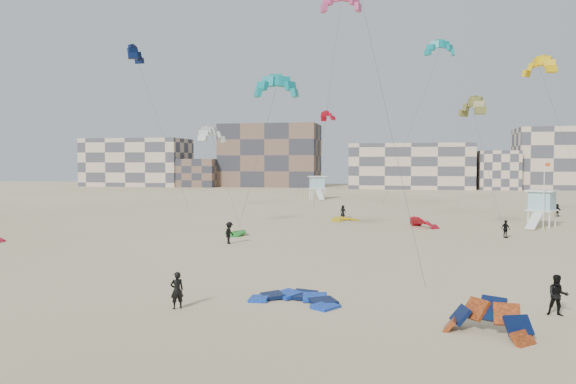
% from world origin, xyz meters
% --- Properties ---
extents(ground, '(320.00, 320.00, 0.00)m').
position_xyz_m(ground, '(0.00, 0.00, 0.00)').
color(ground, beige).
rests_on(ground, ground).
extents(kite_ground_blue, '(5.12, 5.27, 0.98)m').
position_xyz_m(kite_ground_blue, '(3.41, 2.20, 0.00)').
color(kite_ground_blue, blue).
rests_on(kite_ground_blue, ground).
extents(kite_ground_orange, '(4.69, 4.69, 3.52)m').
position_xyz_m(kite_ground_orange, '(12.01, -1.50, 0.00)').
color(kite_ground_orange, '#D54B1E').
rests_on(kite_ground_orange, ground).
extents(kite_ground_green, '(4.20, 4.08, 1.66)m').
position_xyz_m(kite_ground_green, '(-7.37, 26.41, 0.00)').
color(kite_ground_green, '#127C17').
rests_on(kite_ground_green, ground).
extents(kite_ground_red_far, '(5.22, 5.19, 3.48)m').
position_xyz_m(kite_ground_red_far, '(10.63, 36.69, 0.00)').
color(kite_ground_red_far, '#BA0029').
rests_on(kite_ground_red_far, ground).
extents(kite_ground_yellow, '(5.09, 5.11, 1.40)m').
position_xyz_m(kite_ground_yellow, '(1.66, 41.86, 0.00)').
color(kite_ground_yellow, yellow).
rests_on(kite_ground_yellow, ground).
extents(kitesurfer_main, '(0.77, 0.74, 1.77)m').
position_xyz_m(kitesurfer_main, '(-1.85, -0.20, 0.89)').
color(kitesurfer_main, black).
rests_on(kitesurfer_main, ground).
extents(kitesurfer_b, '(0.95, 0.76, 1.87)m').
position_xyz_m(kitesurfer_b, '(15.54, 2.20, 0.94)').
color(kitesurfer_b, black).
rests_on(kitesurfer_b, ground).
extents(kitesurfer_c, '(0.87, 1.31, 1.88)m').
position_xyz_m(kitesurfer_c, '(-6.00, 20.75, 0.94)').
color(kitesurfer_c, black).
rests_on(kitesurfer_c, ground).
extents(kitesurfer_d, '(0.93, 1.02, 1.67)m').
position_xyz_m(kitesurfer_d, '(17.81, 29.55, 0.83)').
color(kitesurfer_d, black).
rests_on(kitesurfer_d, ground).
extents(kitesurfer_e, '(0.90, 0.77, 1.57)m').
position_xyz_m(kitesurfer_e, '(0.99, 45.66, 0.79)').
color(kitesurfer_e, black).
rests_on(kitesurfer_e, ground).
extents(kitesurfer_f, '(1.17, 1.60, 1.67)m').
position_xyz_m(kitesurfer_f, '(27.84, 52.65, 0.84)').
color(kitesurfer_f, black).
rests_on(kitesurfer_f, ground).
extents(kite_fly_teal_a, '(6.07, 4.42, 13.75)m').
position_xyz_m(kite_fly_teal_a, '(-2.44, 23.24, 13.43)').
color(kite_fly_teal_a, '#0B8E9B').
rests_on(kite_fly_teal_a, ground).
extents(kite_fly_grey, '(6.16, 5.45, 10.04)m').
position_xyz_m(kite_fly_grey, '(-11.18, 30.96, 9.75)').
color(kite_fly_grey, silver).
rests_on(kite_fly_grey, ground).
extents(kite_fly_pink, '(6.32, 5.59, 26.23)m').
position_xyz_m(kite_fly_pink, '(0.96, 42.70, 25.89)').
color(kite_fly_pink, '#CA4683').
rests_on(kite_fly_pink, ground).
extents(kite_fly_olive, '(4.66, 5.58, 12.27)m').
position_xyz_m(kite_fly_olive, '(14.83, 30.96, 12.11)').
color(kite_fly_olive, brown).
rests_on(kite_fly_olive, ground).
extents(kite_fly_yellow, '(10.93, 10.67, 18.55)m').
position_xyz_m(kite_fly_yellow, '(23.78, 45.43, 17.97)').
color(kite_fly_yellow, yellow).
rests_on(kite_fly_yellow, ground).
extents(kite_fly_navy, '(9.67, 4.71, 21.27)m').
position_xyz_m(kite_fly_navy, '(-25.61, 42.62, 20.81)').
color(kite_fly_navy, '#050B37').
rests_on(kite_fly_navy, ground).
extents(kite_fly_teal_b, '(10.59, 10.38, 24.20)m').
position_xyz_m(kite_fly_teal_b, '(13.54, 62.33, 23.79)').
color(kite_fly_teal_b, '#0B8E9B').
rests_on(kite_fly_teal_b, ground).
extents(kite_fly_red, '(6.72, 5.31, 14.35)m').
position_xyz_m(kite_fly_red, '(-3.20, 61.42, 14.02)').
color(kite_fly_red, '#BA0029').
rests_on(kite_fly_red, ground).
extents(lifeguard_tower_near, '(3.85, 6.02, 4.01)m').
position_xyz_m(lifeguard_tower_near, '(23.12, 39.58, 1.99)').
color(lifeguard_tower_near, white).
rests_on(lifeguard_tower_near, ground).
extents(lifeguard_tower_far, '(3.99, 6.50, 4.39)m').
position_xyz_m(lifeguard_tower_far, '(-7.84, 80.72, 2.18)').
color(lifeguard_tower_far, white).
rests_on(lifeguard_tower_far, ground).
extents(flagpole, '(0.59, 0.09, 7.21)m').
position_xyz_m(flagpole, '(22.77, 37.25, 3.80)').
color(flagpole, white).
rests_on(flagpole, ground).
extents(condo_west_a, '(30.00, 15.00, 14.00)m').
position_xyz_m(condo_west_a, '(-70.00, 130.00, 7.00)').
color(condo_west_a, beige).
rests_on(condo_west_a, ground).
extents(condo_west_b, '(28.00, 14.00, 18.00)m').
position_xyz_m(condo_west_b, '(-30.00, 134.00, 9.00)').
color(condo_west_b, brown).
rests_on(condo_west_b, ground).
extents(condo_mid, '(32.00, 16.00, 12.00)m').
position_xyz_m(condo_mid, '(10.00, 130.00, 6.00)').
color(condo_mid, beige).
rests_on(condo_mid, ground).
extents(condo_east, '(26.00, 14.00, 16.00)m').
position_xyz_m(condo_east, '(50.00, 132.00, 8.00)').
color(condo_east, beige).
rests_on(condo_east, ground).
extents(condo_fill_left, '(12.00, 10.00, 8.00)m').
position_xyz_m(condo_fill_left, '(-50.00, 128.00, 4.00)').
color(condo_fill_left, brown).
rests_on(condo_fill_left, ground).
extents(condo_fill_right, '(10.00, 10.00, 10.00)m').
position_xyz_m(condo_fill_right, '(32.00, 128.00, 5.00)').
color(condo_fill_right, beige).
rests_on(condo_fill_right, ground).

